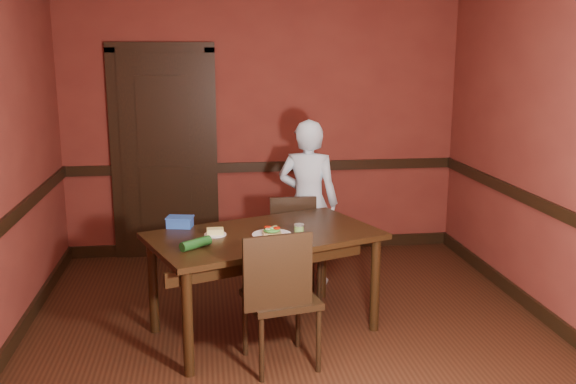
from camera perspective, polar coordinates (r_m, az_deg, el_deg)
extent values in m
cube|color=black|center=(4.75, 0.57, -13.39)|extent=(4.00, 4.50, 0.01)
cube|color=maroon|center=(6.55, -2.21, 6.15)|extent=(4.00, 0.02, 2.70)
cube|color=maroon|center=(2.20, 9.08, -6.98)|extent=(4.00, 0.02, 2.70)
cube|color=maroon|center=(5.02, 23.85, 3.14)|extent=(0.02, 4.50, 2.70)
cube|color=black|center=(6.60, -2.17, 2.25)|extent=(4.00, 0.03, 0.10)
cube|color=black|center=(5.10, 23.26, -1.85)|extent=(0.03, 4.50, 0.10)
cube|color=black|center=(6.80, -2.11, -4.73)|extent=(4.00, 0.03, 0.12)
cube|color=black|center=(4.88, -23.81, -13.00)|extent=(0.03, 4.50, 0.12)
cube|color=black|center=(5.36, 22.48, -10.59)|extent=(0.03, 4.50, 0.12)
cube|color=black|center=(6.54, -10.93, 3.05)|extent=(0.85, 0.04, 2.05)
cube|color=black|center=(6.60, -15.04, 2.93)|extent=(0.10, 0.06, 2.15)
cube|color=black|center=(6.55, -6.76, 3.20)|extent=(0.10, 0.06, 2.15)
cube|color=black|center=(6.47, -11.32, 12.50)|extent=(1.05, 0.06, 0.10)
cube|color=black|center=(4.82, -2.11, -8.05)|extent=(1.85, 1.44, 0.77)
imported|color=silver|center=(5.73, 1.80, -0.92)|extent=(0.63, 0.52, 1.49)
cylinder|color=white|center=(4.61, -1.43, -3.91)|extent=(0.29, 0.29, 0.01)
cube|color=#A98A51|center=(4.61, -1.44, -3.70)|extent=(0.13, 0.12, 0.02)
ellipsoid|color=#398F2D|center=(4.60, -1.44, -3.41)|extent=(0.12, 0.11, 0.03)
cylinder|color=red|center=(4.61, -1.80, -3.14)|extent=(0.05, 0.05, 0.01)
cylinder|color=red|center=(4.59, -1.01, -3.21)|extent=(0.05, 0.05, 0.01)
cylinder|color=#8CC374|center=(4.57, -1.82, -3.31)|extent=(0.04, 0.04, 0.01)
cylinder|color=#8CC374|center=(4.62, -1.14, -3.10)|extent=(0.04, 0.04, 0.01)
cylinder|color=#8CC374|center=(4.60, -1.44, -3.20)|extent=(0.04, 0.04, 0.01)
cylinder|color=#5C883E|center=(4.63, 0.98, -3.46)|extent=(0.07, 0.07, 0.07)
cylinder|color=beige|center=(4.62, 0.98, -2.95)|extent=(0.07, 0.07, 0.01)
cylinder|color=white|center=(4.68, -6.49, -3.77)|extent=(0.16, 0.16, 0.01)
cube|color=#DBD072|center=(4.67, -6.49, -3.47)|extent=(0.12, 0.08, 0.04)
cube|color=blue|center=(4.91, -9.58, -2.70)|extent=(0.21, 0.16, 0.07)
cube|color=blue|center=(4.90, -9.60, -2.24)|extent=(0.22, 0.17, 0.01)
cylinder|color=#143F15|center=(4.39, -8.20, -4.55)|extent=(0.22, 0.20, 0.07)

